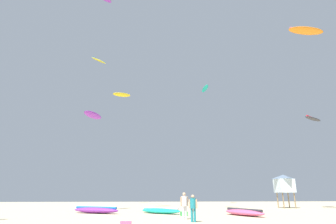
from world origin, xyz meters
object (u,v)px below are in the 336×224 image
Objects in this scene: kite_grounded_mid at (96,210)px; kite_aloft_7 at (93,115)px; gear_bag at (126,224)px; kite_aloft_3 at (205,89)px; person_foreground at (193,206)px; kite_aloft_4 at (306,31)px; kite_aloft_5 at (122,95)px; kite_aloft_0 at (313,119)px; person_midground at (184,204)px; lifeguard_tower at (284,183)px; kite_grounded_near at (244,212)px; cooler_box at (184,214)px; kite_grounded_far at (160,211)px; kite_aloft_1 at (99,60)px.

kite_aloft_7 reaches higher than kite_grounded_mid.
gear_bag is 43.56m from kite_aloft_3.
person_foreground is 0.36× the size of kite_aloft_4.
gear_bag is 0.17× the size of kite_aloft_5.
kite_grounded_mid is 1.31× the size of kite_aloft_0.
kite_aloft_7 reaches higher than person_midground.
lifeguard_tower is at bearing 115.31° from person_midground.
person_foreground is at bearing 34.18° from gear_bag.
kite_grounded_near is 0.96× the size of kite_grounded_mid.
kite_aloft_3 is (-11.00, 16.41, 10.73)m from kite_aloft_0.
kite_aloft_3 is at bearing 112.33° from lifeguard_tower.
cooler_box is at bearing -168.85° from kite_aloft_4.
kite_aloft_7 is (-1.81, 4.14, 10.18)m from kite_grounded_mid.
person_midground is 38.45m from kite_aloft_3.
kite_grounded_far is (5.84, -0.74, -0.02)m from kite_grounded_mid.
kite_aloft_1 is 0.97× the size of kite_aloft_7.
kite_aloft_5 is at bearing 156.47° from kite_aloft_0.
kite_grounded_mid is at bearing 178.52° from kite_aloft_4.
kite_aloft_1 reaches higher than person_foreground.
kite_grounded_far is 26.01m from kite_aloft_4.
kite_grounded_far is 13.65m from kite_aloft_7.
kite_grounded_near is (4.99, 5.01, -0.68)m from person_foreground.
kite_aloft_1 is 0.77× the size of kite_aloft_3.
kite_aloft_0 is (19.58, 10.87, 11.42)m from cooler_box.
kite_grounded_far is 38.25m from kite_aloft_1.
kite_aloft_4 is at bearing -1.48° from kite_grounded_mid.
kite_grounded_far is at bearing -151.28° from lifeguard_tower.
kite_grounded_mid reaches higher than kite_grounded_near.
lifeguard_tower is at bearing 38.78° from cooler_box.
kite_grounded_far is at bearing 77.72° from gear_bag.
kite_grounded_near is at bearing -56.91° from kite_aloft_1.
person_midground is 21.81m from lifeguard_tower.
kite_grounded_mid is at bearing -66.45° from kite_aloft_7.
kite_grounded_mid is at bearing 106.65° from gear_bag.
kite_grounded_mid is at bearing -159.57° from lifeguard_tower.
lifeguard_tower reaches higher than kite_grounded_mid.
kite_aloft_3 reaches higher than kite_grounded_far.
kite_grounded_mid reaches higher than cooler_box.
kite_aloft_3 is at bearing 0.55° from kite_aloft_1.
person_midground is 0.36× the size of kite_grounded_mid.
kite_grounded_near reaches higher than cooler_box.
cooler_box is (-4.82, 0.34, -0.10)m from kite_grounded_near.
person_midground is 0.39× the size of kite_aloft_4.
kite_grounded_mid is 8.39m from cooler_box.
kite_aloft_3 reaches higher than kite_aloft_0.
kite_aloft_0 is 0.84× the size of kite_aloft_4.
kite_aloft_0 reaches higher than kite_aloft_7.
kite_aloft_1 reaches higher than kite_aloft_7.
kite_aloft_1 is at bearing 141.04° from kite_aloft_5.
kite_aloft_4 is 1.40× the size of kite_aloft_5.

